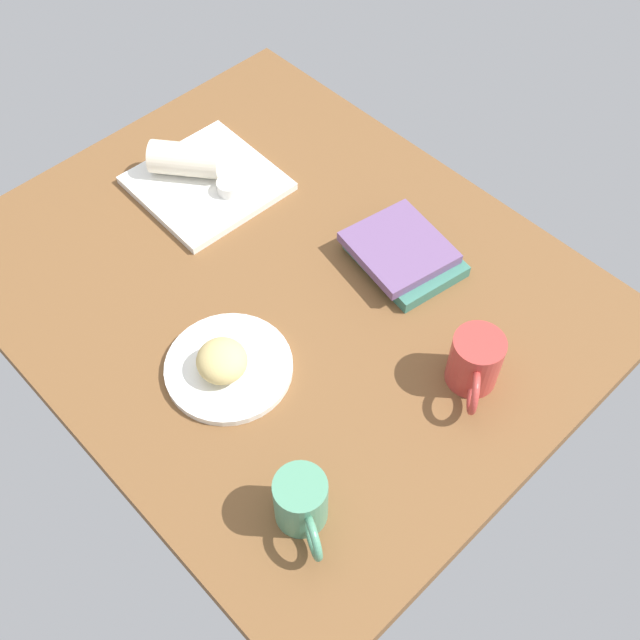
% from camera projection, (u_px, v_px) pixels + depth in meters
% --- Properties ---
extents(dining_table, '(1.10, 0.90, 0.04)m').
position_uv_depth(dining_table, '(282.00, 287.00, 1.42)').
color(dining_table, brown).
rests_on(dining_table, ground).
extents(round_plate, '(0.22, 0.22, 0.01)m').
position_uv_depth(round_plate, '(229.00, 367.00, 1.29)').
color(round_plate, white).
rests_on(round_plate, dining_table).
extents(scone_pastry, '(0.12, 0.11, 0.05)m').
position_uv_depth(scone_pastry, '(222.00, 361.00, 1.26)').
color(scone_pastry, tan).
rests_on(scone_pastry, round_plate).
extents(square_plate, '(0.27, 0.27, 0.02)m').
position_uv_depth(square_plate, '(207.00, 183.00, 1.54)').
color(square_plate, white).
rests_on(square_plate, dining_table).
extents(sauce_cup, '(0.05, 0.05, 0.02)m').
position_uv_depth(sauce_cup, '(229.00, 186.00, 1.51)').
color(sauce_cup, silver).
rests_on(sauce_cup, square_plate).
extents(breakfast_wrap, '(0.15, 0.14, 0.07)m').
position_uv_depth(breakfast_wrap, '(186.00, 159.00, 1.53)').
color(breakfast_wrap, beige).
rests_on(breakfast_wrap, square_plate).
extents(book_stack, '(0.22, 0.19, 0.04)m').
position_uv_depth(book_stack, '(403.00, 253.00, 1.42)').
color(book_stack, '#387260').
rests_on(book_stack, dining_table).
extents(coffee_mug, '(0.11, 0.12, 0.10)m').
position_uv_depth(coffee_mug, '(475.00, 362.00, 1.24)').
color(coffee_mug, '#B23833').
rests_on(coffee_mug, dining_table).
extents(second_mug, '(0.12, 0.09, 0.10)m').
position_uv_depth(second_mug, '(302.00, 503.00, 1.10)').
color(second_mug, '#4C8C6B').
rests_on(second_mug, dining_table).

